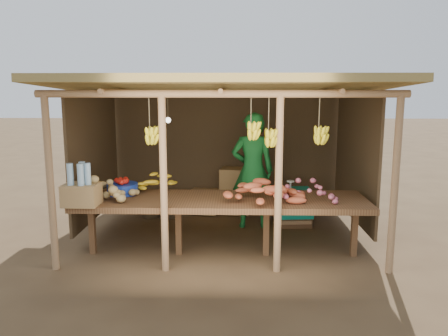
{
  "coord_description": "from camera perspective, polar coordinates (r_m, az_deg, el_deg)",
  "views": [
    {
      "loc": [
        0.17,
        -6.69,
        2.23
      ],
      "look_at": [
        0.0,
        0.0,
        1.05
      ],
      "focal_mm": 35.0,
      "sensor_mm": 36.0,
      "label": 1
    }
  ],
  "objects": [
    {
      "name": "banana_pile",
      "position": [
        6.41,
        -8.55,
        -1.4
      ],
      "size": [
        0.71,
        0.58,
        0.35
      ],
      "primitive_type": null,
      "rotation": [
        0.0,
        0.0,
        -0.38
      ],
      "color": "yellow",
      "rests_on": "counter"
    },
    {
      "name": "tomato_basin",
      "position": [
        6.31,
        -13.12,
        -2.5
      ],
      "size": [
        0.43,
        0.43,
        0.23
      ],
      "rotation": [
        0.0,
        0.0,
        -0.29
      ],
      "color": "navy",
      "rests_on": "counter"
    },
    {
      "name": "vendor",
      "position": [
        7.15,
        3.75,
        -0.35
      ],
      "size": [
        0.7,
        0.47,
        1.9
      ],
      "primitive_type": "imported",
      "rotation": [
        0.0,
        0.0,
        3.16
      ],
      "color": "#176928",
      "rests_on": "ground"
    },
    {
      "name": "stall_structure",
      "position": [
        6.71,
        0.14,
        7.4
      ],
      "size": [
        4.7,
        3.5,
        2.43
      ],
      "color": "#A57C55",
      "rests_on": "ground"
    },
    {
      "name": "carton_stack",
      "position": [
        8.01,
        0.15,
        -3.45
      ],
      "size": [
        1.16,
        0.51,
        0.83
      ],
      "color": "olive",
      "rests_on": "ground"
    },
    {
      "name": "counter",
      "position": [
        5.93,
        -0.23,
        -4.56
      ],
      "size": [
        3.9,
        1.05,
        0.8
      ],
      "color": "brown",
      "rests_on": "ground"
    },
    {
      "name": "onion_heap",
      "position": [
        5.87,
        10.82,
        -2.5
      ],
      "size": [
        0.84,
        0.6,
        0.35
      ],
      "primitive_type": null,
      "rotation": [
        0.0,
        0.0,
        -0.19
      ],
      "color": "#C25E72",
      "rests_on": "counter"
    },
    {
      "name": "bottle_box",
      "position": [
        5.81,
        -18.14,
        -2.62
      ],
      "size": [
        0.44,
        0.35,
        0.55
      ],
      "color": "olive",
      "rests_on": "counter"
    },
    {
      "name": "sweet_potato_heap",
      "position": [
        5.75,
        4.88,
        -2.58
      ],
      "size": [
        1.2,
        0.84,
        0.36
      ],
      "primitive_type": null,
      "rotation": [
        0.0,
        0.0,
        0.17
      ],
      "color": "#C15631",
      "rests_on": "counter"
    },
    {
      "name": "ground",
      "position": [
        7.05,
        0.0,
        -8.43
      ],
      "size": [
        60.0,
        60.0,
        0.0
      ],
      "primitive_type": "plane",
      "color": "brown",
      "rests_on": "ground"
    },
    {
      "name": "potato_heap",
      "position": [
        6.15,
        -16.5,
        -2.1
      ],
      "size": [
        1.19,
        0.85,
        0.37
      ],
      "primitive_type": null,
      "rotation": [
        0.0,
        0.0,
        -0.2
      ],
      "color": "#A38954",
      "rests_on": "counter"
    },
    {
      "name": "burlap_sacks",
      "position": [
        7.9,
        -8.29,
        -4.73
      ],
      "size": [
        0.77,
        0.4,
        0.54
      ],
      "color": "#4C3A23",
      "rests_on": "ground"
    },
    {
      "name": "tarp_crate",
      "position": [
        7.47,
        8.85,
        -4.92
      ],
      "size": [
        0.7,
        0.62,
        0.78
      ],
      "color": "brown",
      "rests_on": "ground"
    }
  ]
}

